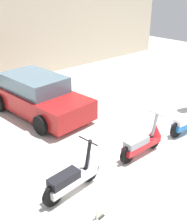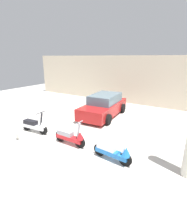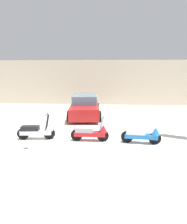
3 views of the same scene
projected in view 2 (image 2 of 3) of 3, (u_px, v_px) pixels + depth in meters
The scene contains 7 objects.
ground_plane at pixel (58, 154), 6.55m from camera, with size 28.00×28.00×0.00m, color silver.
wall_back at pixel (137, 81), 12.86m from camera, with size 19.60×0.12×3.56m, color beige.
scooter_front_left at pixel (35, 125), 8.25m from camera, with size 1.55×0.56×1.08m.
scooter_front_right at pixel (71, 136), 7.09m from camera, with size 1.53×0.55×1.06m.
scooter_front_center at pixel (114, 151), 5.97m from camera, with size 1.52×0.55×1.06m.
car_rear_left at pixel (104, 106), 10.57m from camera, with size 2.11×3.98×1.31m.
placard_near_left_scooter at pixel (18, 137), 7.65m from camera, with size 0.20×0.13×0.26m.
Camera 2 is at (4.21, -4.16, 3.47)m, focal length 28.00 mm.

